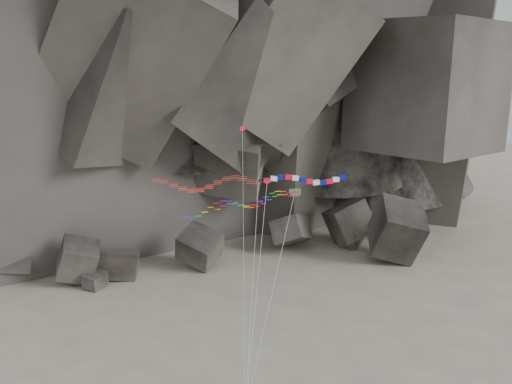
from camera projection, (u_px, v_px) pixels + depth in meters
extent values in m
cube|color=#47423F|center=(118.00, 266.00, 85.79)|extent=(6.65, 4.99, 4.27)
cube|color=#47423F|center=(291.00, 240.00, 96.85)|extent=(8.16, 8.87, 7.46)
cube|color=#47423F|center=(95.00, 282.00, 82.07)|extent=(3.85, 4.18, 2.69)
cube|color=#47423F|center=(78.00, 267.00, 83.01)|extent=(6.57, 6.54, 7.72)
cube|color=#47423F|center=(403.00, 234.00, 102.59)|extent=(4.29, 4.52, 4.26)
cube|color=#47423F|center=(396.00, 240.00, 91.60)|extent=(9.75, 11.27, 11.11)
cube|color=#47423F|center=(392.00, 246.00, 93.41)|extent=(5.67, 7.03, 5.87)
cube|color=#47423F|center=(9.00, 260.00, 84.85)|extent=(8.17, 7.86, 8.40)
cube|color=#47423F|center=(200.00, 256.00, 89.09)|extent=(7.74, 8.69, 7.40)
cube|color=#47423F|center=(352.00, 238.00, 99.18)|extent=(5.65, 5.85, 4.44)
cube|color=#47423F|center=(349.00, 229.00, 99.51)|extent=(8.40, 7.82, 8.94)
cylinder|color=silver|center=(252.00, 293.00, 52.51)|extent=(2.67, 6.22, 20.66)
cube|color=red|center=(267.00, 180.00, 55.93)|extent=(0.69, 0.49, 0.44)
cube|color=white|center=(274.00, 178.00, 55.97)|extent=(0.73, 0.49, 0.50)
cube|color=navy|center=(281.00, 177.00, 55.98)|extent=(0.75, 0.49, 0.53)
cube|color=red|center=(288.00, 177.00, 55.99)|extent=(0.75, 0.49, 0.53)
cube|color=white|center=(295.00, 178.00, 56.03)|extent=(0.73, 0.49, 0.50)
cube|color=navy|center=(302.00, 180.00, 56.10)|extent=(0.70, 0.49, 0.46)
cube|color=red|center=(309.00, 181.00, 56.21)|extent=(0.72, 0.49, 0.48)
cube|color=white|center=(316.00, 182.00, 56.35)|extent=(0.74, 0.49, 0.52)
cube|color=navy|center=(323.00, 182.00, 56.51)|extent=(0.75, 0.49, 0.53)
cube|color=red|center=(329.00, 181.00, 56.67)|extent=(0.74, 0.49, 0.51)
cube|color=white|center=(336.00, 179.00, 56.81)|extent=(0.71, 0.49, 0.47)
cube|color=navy|center=(342.00, 177.00, 56.94)|extent=(0.71, 0.49, 0.47)
cylinder|color=silver|center=(257.00, 293.00, 53.81)|extent=(3.99, 8.40, 19.60)
cube|color=#D6FF0E|center=(295.00, 191.00, 57.15)|extent=(1.26, 0.73, 0.66)
cube|color=#0CB219|center=(295.00, 194.00, 57.06)|extent=(1.04, 0.57, 0.45)
cylinder|color=silver|center=(271.00, 297.00, 54.50)|extent=(6.98, 8.87, 18.26)
cube|color=red|center=(242.00, 128.00, 51.49)|extent=(0.54, 0.22, 0.36)
cube|color=navy|center=(240.00, 128.00, 51.46)|extent=(0.21, 0.11, 0.37)
cylinder|color=silver|center=(244.00, 271.00, 51.67)|extent=(1.07, 5.96, 25.16)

